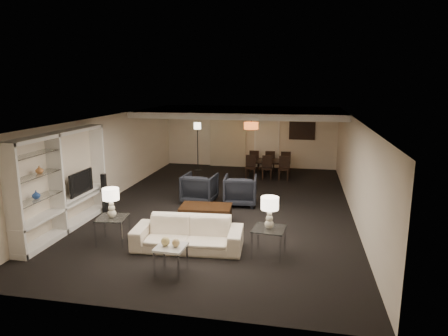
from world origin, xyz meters
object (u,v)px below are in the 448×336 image
dining_table (268,168)px  coffee_table (206,214)px  sofa (188,234)px  table_lamp_left (111,203)px  armchair_left (200,188)px  chair_nm (267,168)px  floor_speaker (104,194)px  floor_lamp (198,147)px  vase_amber (39,170)px  chair_nl (250,167)px  side_table_right (269,242)px  vase_blue (36,195)px  chair_fm (270,161)px  chair_fr (285,162)px  chair_nr (284,169)px  chair_fl (255,160)px  side_table_left (113,230)px  armchair_right (240,190)px  table_lamp_right (270,213)px  pendant_light (251,126)px  television (78,182)px  marble_table (171,259)px

dining_table → coffee_table: bearing=-101.6°
sofa → table_lamp_left: size_ratio=3.53×
armchair_left → chair_nm: (1.67, 3.21, -0.00)m
floor_speaker → floor_lamp: bearing=74.7°
vase_amber → chair_nl: size_ratio=0.20×
side_table_right → table_lamp_left: size_ratio=0.97×
vase_blue → dining_table: vase_blue is taller
chair_nm → chair_fm: 1.30m
chair_nm → chair_fr: size_ratio=1.00×
chair_nr → chair_nl: bearing=-178.4°
chair_nr → chair_fl: (-1.20, 1.30, 0.00)m
side_table_left → chair_fl: chair_fl is taller
armchair_right → table_lamp_left: 4.05m
table_lamp_right → chair_fr: table_lamp_right is taller
armchair_left → chair_fm: bearing=-106.4°
sofa → chair_fl: 7.82m
coffee_table → armchair_right: 1.81m
armchair_left → floor_lamp: (-1.15, 4.12, 0.53)m
chair_fr → armchair_left: bearing=57.5°
armchair_right → chair_fm: (0.47, 4.51, -0.00)m
pendant_light → chair_nm: 1.62m
chair_nm → vase_amber: bearing=-123.3°
coffee_table → vase_blue: 3.88m
chair_fm → chair_nl: bearing=59.5°
chair_nr → chair_fm: bearing=116.4°
vase_blue → table_lamp_right: bearing=5.6°
chair_nm → coffee_table: bearing=-103.8°
armchair_left → vase_amber: (-2.55, -3.59, 1.22)m
armchair_right → chair_nr: bearing=-113.5°
chair_nm → chair_nr: size_ratio=1.00×
vase_amber → floor_speaker: vase_amber is taller
side_table_right → floor_speaker: (-4.55, 1.85, 0.25)m
pendant_light → chair_fm: 2.02m
side_table_left → coffee_table: bearing=43.3°
coffee_table → chair_fr: 6.43m
television → chair_nl: bearing=-33.3°
chair_fl → floor_lamp: floor_lamp is taller
side_table_left → vase_amber: 2.00m
side_table_left → table_lamp_right: (3.40, 0.00, 0.62)m
chair_fr → floor_lamp: 3.48m
marble_table → chair_nl: chair_nl is taller
television → marble_table: bearing=-124.6°
armchair_right → side_table_right: armchair_right is taller
chair_fr → chair_nm: bearing=59.5°
coffee_table → side_table_right: 2.34m
vase_blue → floor_lamp: floor_lamp is taller
armchair_right → chair_fl: armchair_right is taller
armchair_right → chair_fm: 4.53m
floor_speaker → dining_table: bearing=49.4°
chair_fl → chair_nm: bearing=116.1°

